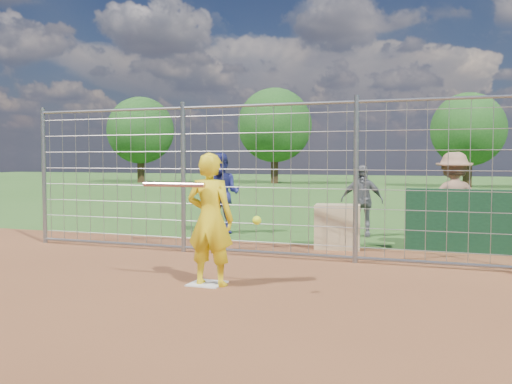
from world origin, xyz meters
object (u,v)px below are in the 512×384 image
at_px(batter, 210,219).
at_px(bystander_b, 362,201).
at_px(bystander_c, 454,201).
at_px(bystander_a, 222,193).
at_px(equipment_bin, 337,227).

xyz_separation_m(batter, bystander_b, (0.98, 5.35, -0.10)).
bearing_deg(batter, bystander_c, -125.43).
relative_size(batter, bystander_a, 0.97).
bearing_deg(bystander_b, bystander_a, -175.44).
relative_size(bystander_a, equipment_bin, 2.19).
xyz_separation_m(bystander_b, equipment_bin, (-0.11, -1.82, -0.35)).
bearing_deg(bystander_a, batter, -69.09).
height_order(bystander_c, equipment_bin, bystander_c).
bearing_deg(bystander_a, bystander_b, 10.42).
height_order(batter, bystander_b, batter).
distance_m(batter, bystander_c, 5.10).
distance_m(bystander_b, equipment_bin, 1.86).
relative_size(batter, bystander_c, 0.97).
bearing_deg(bystander_b, bystander_c, -38.40).
distance_m(batter, equipment_bin, 3.66).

